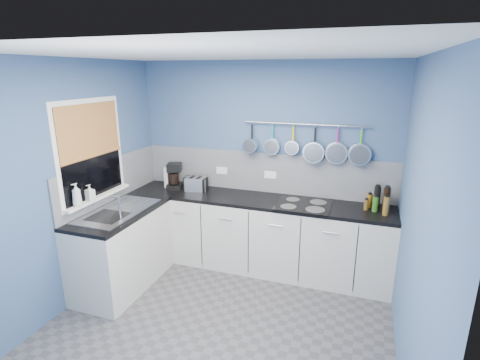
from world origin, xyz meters
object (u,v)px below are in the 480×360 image
Objects in this scene: soap_bottle_a at (77,195)px; paper_towel at (168,178)px; soap_bottle_b at (90,192)px; canister at (203,185)px; hob at (304,205)px; coffee_maker at (174,176)px; toaster at (196,184)px.

paper_towel is (0.31, 1.29, -0.14)m from soap_bottle_a.
paper_towel is at bearing 76.47° from soap_bottle_a.
canister is at bearing 55.59° from soap_bottle_b.
soap_bottle_b reaches higher than hob.
soap_bottle_b is 0.52× the size of coffee_maker.
coffee_maker is at bearing -10.08° from paper_towel.
soap_bottle_a is 0.72× the size of coffee_maker.
toaster is at bearing 60.90° from soap_bottle_a.
soap_bottle_b reaches higher than canister.
canister is at bearing 173.24° from hob.
hob is at bearing 25.04° from soap_bottle_b.
coffee_maker is 1.71m from hob.
coffee_maker is at bearing 167.45° from toaster.
soap_bottle_a is 0.90× the size of toaster.
paper_towel is 2.02× the size of canister.
soap_bottle_b is 1.16m from coffee_maker.
soap_bottle_a is 1.39× the size of soap_bottle_b.
soap_bottle_b is 1.31m from toaster.
soap_bottle_b is at bearing 90.00° from soap_bottle_a.
paper_towel is 0.80× the size of coffee_maker.
soap_bottle_a is 1.34m from coffee_maker.
toaster is at bearing -16.69° from coffee_maker.
hob is (2.11, 1.17, -0.26)m from soap_bottle_a.
soap_bottle_a is at bearing -133.45° from toaster.
soap_bottle_a is 2.43m from hob.
soap_bottle_a reaches higher than coffee_maker.
soap_bottle_a is at bearing -150.93° from hob.
canister is (0.78, 1.33, -0.20)m from soap_bottle_a.
soap_bottle_a is 1.56m from canister.
toaster is (0.71, 1.09, -0.15)m from soap_bottle_b.
paper_towel is (0.31, 1.10, -0.10)m from soap_bottle_b.
coffee_maker reaches higher than soap_bottle_b.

